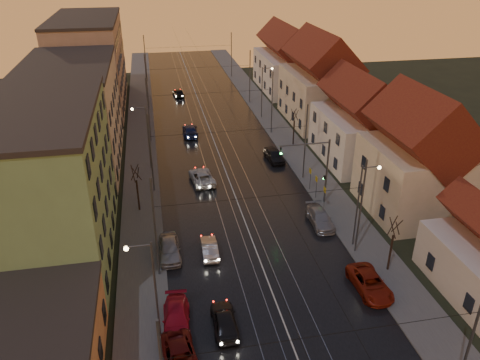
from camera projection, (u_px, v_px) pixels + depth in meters
ground at (291, 341)px, 32.22m from camera, size 160.00×160.00×0.00m
road at (212, 135)px, 67.31m from camera, size 16.00×120.00×0.04m
sidewalk_left at (141, 139)px, 65.58m from camera, size 4.00×120.00×0.15m
sidewalk_right at (279, 130)px, 68.98m from camera, size 4.00×120.00×0.15m
tram_rail_0 at (196, 136)px, 66.92m from camera, size 0.06×120.00×0.03m
tram_rail_1 at (206, 135)px, 67.16m from camera, size 0.06×120.00×0.03m
tram_rail_2 at (217, 134)px, 67.42m from camera, size 0.06×120.00×0.03m
tram_rail_3 at (227, 133)px, 67.67m from camera, size 0.06×120.00×0.03m
apartment_left_1 at (42, 188)px, 38.62m from camera, size 10.00×18.00×13.00m
apartment_left_2 at (73, 116)px, 56.39m from camera, size 10.00×20.00×12.00m
apartment_left_3 at (90, 64)px, 77.00m from camera, size 10.00×24.00×14.00m
house_right_1 at (417, 162)px, 45.82m from camera, size 8.67×10.20×10.80m
house_right_2 at (360, 125)px, 57.59m from camera, size 9.18×12.24×9.20m
house_right_3 at (320, 84)px, 70.23m from camera, size 9.18×14.28×11.50m
house_right_4 at (286, 63)px, 86.37m from camera, size 9.18×16.32×10.00m
catenary_pole_r_0 at (471, 339)px, 26.40m from camera, size 0.16×0.16×9.00m
catenary_pole_l_1 at (155, 229)px, 36.64m from camera, size 0.16×0.16×9.00m
catenary_pole_r_1 at (361, 208)px, 39.56m from camera, size 0.16×0.16×9.00m
catenary_pole_l_2 at (151, 154)px, 49.80m from camera, size 0.16×0.16×9.00m
catenary_pole_r_2 at (305, 143)px, 52.72m from camera, size 0.16×0.16×9.00m
catenary_pole_l_3 at (148, 111)px, 62.96m from camera, size 0.16×0.16×9.00m
catenary_pole_r_3 at (272, 103)px, 65.88m from camera, size 0.16×0.16×9.00m
catenary_pole_l_4 at (147, 82)px, 76.12m from camera, size 0.16×0.16×9.00m
catenary_pole_r_4 at (250, 77)px, 79.04m from camera, size 0.16×0.16×9.00m
catenary_pole_l_5 at (145, 59)px, 91.91m from camera, size 0.16×0.16×9.00m
catenary_pole_r_5 at (231, 55)px, 94.84m from camera, size 0.16×0.16×9.00m
street_lamp_0 at (150, 282)px, 30.24m from camera, size 1.75×0.32×8.00m
street_lamp_1 at (362, 198)px, 40.35m from camera, size 1.75×0.32×8.00m
street_lamp_2 at (145, 132)px, 54.80m from camera, size 1.75×0.32×8.00m
street_lamp_3 at (264, 87)px, 71.94m from camera, size 1.75×0.32×8.00m
traffic_light_mast at (318, 164)px, 47.31m from camera, size 5.30×0.32×7.20m
bare_tree_0 at (137, 189)px, 46.92m from camera, size 1.09×1.09×5.11m
bare_tree_1 at (392, 246)px, 38.10m from camera, size 1.09×1.09×5.11m
bare_tree_2 at (294, 128)px, 62.70m from camera, size 1.09×1.09×5.11m
driving_car_0 at (225, 321)px, 32.97m from camera, size 1.75×4.25×1.44m
driving_car_1 at (209, 248)px, 41.03m from camera, size 1.46×3.92×1.28m
driving_car_2 at (202, 177)px, 53.52m from camera, size 2.92×5.38×1.43m
driving_car_3 at (190, 130)px, 66.87m from camera, size 2.26×5.16×1.48m
driving_car_4 at (178, 93)px, 84.07m from camera, size 2.13×4.25×1.39m
parked_left_1 at (180, 358)px, 30.06m from camera, size 2.77×4.99×1.32m
parked_left_2 at (176, 318)px, 33.22m from camera, size 2.23×4.83×1.37m
parked_left_3 at (169, 249)px, 40.69m from camera, size 1.87×4.59×1.56m
parked_right_0 at (370, 283)px, 36.67m from camera, size 2.38×4.98×1.37m
parked_right_1 at (320, 218)px, 45.44m from camera, size 2.02×4.78×1.37m
parked_right_2 at (274, 155)px, 58.87m from camera, size 2.16×4.58×1.51m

